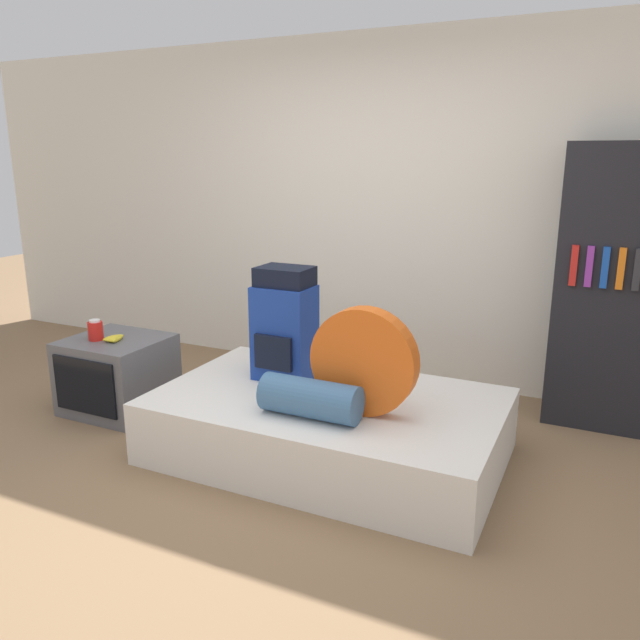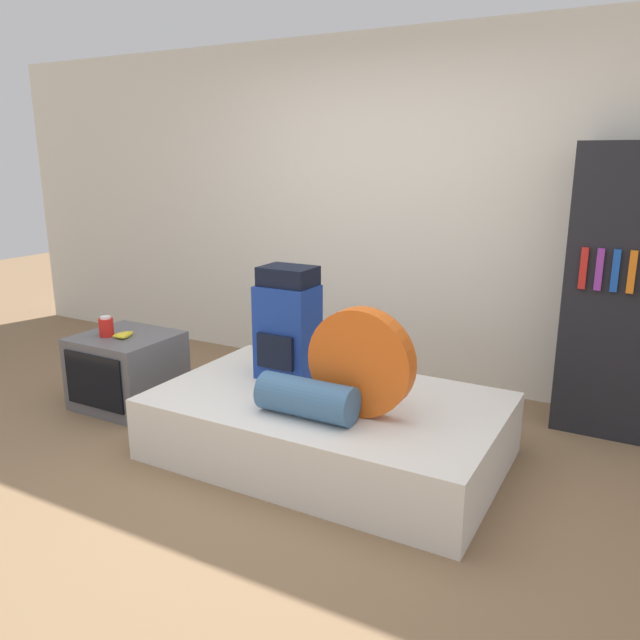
% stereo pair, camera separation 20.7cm
% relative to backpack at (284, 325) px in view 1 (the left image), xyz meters
% --- Properties ---
extents(ground_plane, '(16.00, 16.00, 0.00)m').
position_rel_backpack_xyz_m(ground_plane, '(0.16, -0.69, -0.71)').
color(ground_plane, '#846647').
extents(wall_back, '(8.00, 0.05, 2.60)m').
position_rel_backpack_xyz_m(wall_back, '(0.16, 1.33, 0.59)').
color(wall_back, silver).
rests_on(wall_back, ground_plane).
extents(bed, '(1.97, 1.21, 0.37)m').
position_rel_backpack_xyz_m(bed, '(0.37, -0.17, -0.52)').
color(bed, silver).
rests_on(bed, ground_plane).
extents(backpack, '(0.35, 0.29, 0.70)m').
position_rel_backpack_xyz_m(backpack, '(0.00, 0.00, 0.00)').
color(backpack, navy).
rests_on(backpack, bed).
extents(tent_bag, '(0.59, 0.11, 0.59)m').
position_rel_backpack_xyz_m(tent_bag, '(0.65, -0.30, -0.05)').
color(tent_bag, '#E05B19').
rests_on(tent_bag, bed).
extents(sleeping_roll, '(0.54, 0.21, 0.21)m').
position_rel_backpack_xyz_m(sleeping_roll, '(0.41, -0.48, -0.23)').
color(sleeping_roll, '#3D668E').
rests_on(sleeping_roll, bed).
extents(television, '(0.64, 0.60, 0.51)m').
position_rel_backpack_xyz_m(television, '(-1.23, -0.17, -0.45)').
color(television, '#5B5B60').
rests_on(television, ground_plane).
extents(canister, '(0.10, 0.10, 0.14)m').
position_rel_backpack_xyz_m(canister, '(-1.32, -0.24, -0.13)').
color(canister, red).
rests_on(canister, television).
extents(banana_bunch, '(0.12, 0.15, 0.03)m').
position_rel_backpack_xyz_m(banana_bunch, '(-1.19, -0.20, -0.18)').
color(banana_bunch, yellow).
rests_on(banana_bunch, television).
extents(bookshelf, '(0.65, 0.38, 1.80)m').
position_rel_backpack_xyz_m(bookshelf, '(1.78, 1.03, 0.19)').
color(bookshelf, black).
rests_on(bookshelf, ground_plane).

